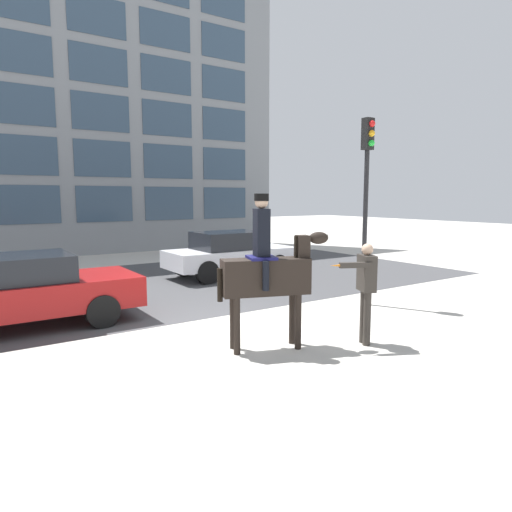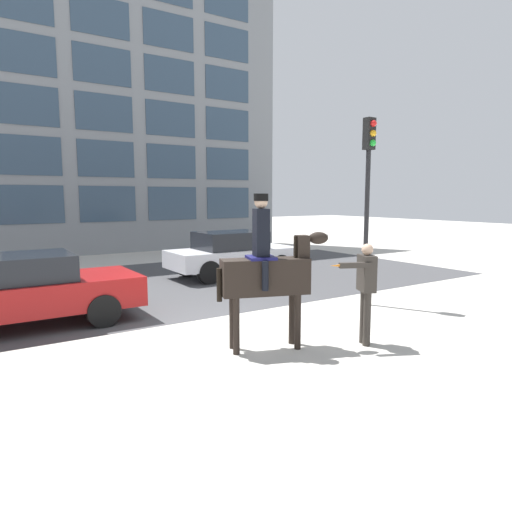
% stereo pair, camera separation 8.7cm
% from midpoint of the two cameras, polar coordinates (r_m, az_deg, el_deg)
% --- Properties ---
extents(ground_plane, '(80.00, 80.00, 0.00)m').
position_cam_midpoint_polar(ground_plane, '(9.35, -5.21, -8.61)').
color(ground_plane, beige).
extents(road_surface, '(21.09, 8.50, 0.01)m').
position_cam_midpoint_polar(road_surface, '(13.61, -14.67, -3.71)').
color(road_surface, '#444447').
rests_on(road_surface, ground_plane).
extents(office_building_facade, '(21.09, 0.33, 15.78)m').
position_cam_midpoint_polar(office_building_facade, '(22.01, -22.77, 20.87)').
color(office_building_facade, gray).
rests_on(office_building_facade, ground_plane).
extents(mounted_horse_lead, '(1.87, 0.90, 2.63)m').
position_cam_midpoint_polar(mounted_horse_lead, '(7.64, 1.77, -1.90)').
color(mounted_horse_lead, black).
rests_on(mounted_horse_lead, ground_plane).
extents(pedestrian_bystander, '(0.91, 0.46, 1.78)m').
position_cam_midpoint_polar(pedestrian_bystander, '(8.13, 13.84, -3.59)').
color(pedestrian_bystander, '#332D28').
rests_on(pedestrian_bystander, ground_plane).
extents(street_car_near_lane, '(4.69, 1.93, 1.45)m').
position_cam_midpoint_polar(street_car_near_lane, '(10.08, -27.85, -3.80)').
color(street_car_near_lane, maroon).
rests_on(street_car_near_lane, ground_plane).
extents(street_car_far_lane, '(4.19, 1.83, 1.46)m').
position_cam_midpoint_polar(street_car_far_lane, '(14.81, -2.81, 0.40)').
color(street_car_far_lane, silver).
rests_on(street_car_far_lane, ground_plane).
extents(traffic_light, '(0.24, 0.29, 4.37)m').
position_cam_midpoint_polar(traffic_light, '(11.07, 14.06, 8.92)').
color(traffic_light, black).
rests_on(traffic_light, ground_plane).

